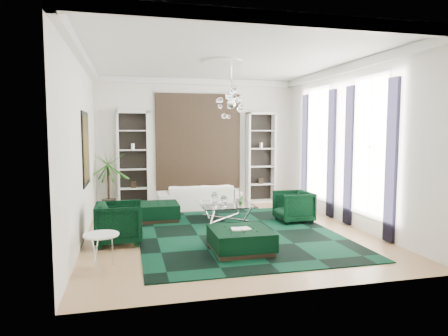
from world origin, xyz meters
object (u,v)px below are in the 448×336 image
object	(u,v)px
armchair_right	(293,207)
coffee_table	(226,212)
armchair_left	(119,223)
ottoman_front	(241,241)
side_table	(102,251)
sofa	(199,196)
ottoman_side	(158,212)
palm	(108,174)

from	to	relation	value
armchair_right	coffee_table	size ratio (longest dim) A/B	0.66
armchair_right	coffee_table	distance (m)	1.68
armchair_left	armchair_right	xyz separation A→B (m)	(4.12, 0.93, -0.03)
ottoman_front	armchair_left	bearing A→B (deg)	152.92
armchair_left	side_table	distance (m)	1.42
sofa	armchair_right	world-z (taller)	armchair_right
armchair_right	side_table	distance (m)	4.96
ottoman_side	armchair_left	bearing A→B (deg)	-115.84
armchair_left	coffee_table	bearing A→B (deg)	-60.95
armchair_left	side_table	size ratio (longest dim) A/B	1.59
sofa	ottoman_side	world-z (taller)	sofa
coffee_table	armchair_left	bearing A→B (deg)	-150.95
ottoman_front	palm	bearing A→B (deg)	119.92
sofa	armchair_right	distance (m)	2.98
sofa	ottoman_front	distance (m)	4.31
coffee_table	palm	bearing A→B (deg)	146.65
sofa	armchair_left	distance (m)	3.86
coffee_table	palm	distance (m)	3.53
armchair_left	ottoman_front	world-z (taller)	armchair_left
armchair_right	ottoman_side	distance (m)	3.35
armchair_right	ottoman_side	xyz separation A→B (m)	(-3.21, 0.94, -0.17)
armchair_left	side_table	xyz separation A→B (m)	(-0.26, -1.39, -0.14)
ottoman_front	armchair_right	bearing A→B (deg)	46.69
sofa	side_table	bearing A→B (deg)	61.97
armchair_left	palm	distance (m)	3.36
armchair_right	side_table	bearing A→B (deg)	-62.12
armchair_left	ottoman_side	distance (m)	2.09
sofa	coffee_table	world-z (taller)	sofa
ottoman_side	palm	bearing A→B (deg)	131.59
armchair_right	ottoman_front	distance (m)	2.82
armchair_right	side_table	world-z (taller)	armchair_right
coffee_table	ottoman_side	world-z (taller)	coffee_table
armchair_right	ottoman_front	size ratio (longest dim) A/B	0.78
armchair_left	side_table	world-z (taller)	armchair_left
sofa	ottoman_side	size ratio (longest dim) A/B	2.42
coffee_table	palm	xyz separation A→B (m)	(-2.86, 1.88, 0.84)
ottoman_front	side_table	xyz separation A→B (m)	(-2.45, -0.27, 0.06)
side_table	armchair_right	bearing A→B (deg)	27.88
ottoman_front	palm	size ratio (longest dim) A/B	0.51
ottoman_side	ottoman_front	bearing A→B (deg)	-66.81
coffee_table	ottoman_side	size ratio (longest dim) A/B	1.31
ottoman_front	side_table	distance (m)	2.46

